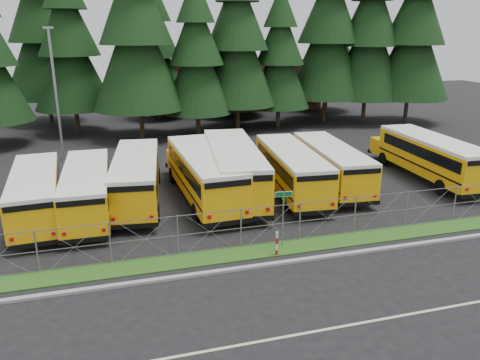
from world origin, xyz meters
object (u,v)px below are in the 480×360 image
object	(u,v)px
bus_1	(87,191)
bus_3	(203,175)
street_sign	(283,207)
striped_bollard	(277,244)
bus_2	(137,179)
bus_0	(36,195)
bus_5	(290,170)
light_standard	(56,90)
bus_6	(329,166)
bus_east	(428,158)
bus_4	(233,170)

from	to	relation	value
bus_1	bus_3	world-z (taller)	bus_3
bus_3	street_sign	bearing A→B (deg)	-75.06
striped_bollard	street_sign	bearing A→B (deg)	54.62
street_sign	bus_2	bearing A→B (deg)	127.30
bus_0	bus_3	world-z (taller)	bus_3
bus_5	light_standard	distance (m)	19.26
bus_0	striped_bollard	distance (m)	13.60
bus_0	street_sign	bearing A→B (deg)	-35.17
striped_bollard	bus_5	bearing A→B (deg)	64.88
bus_2	light_standard	world-z (taller)	light_standard
bus_1	bus_6	world-z (taller)	bus_6
bus_1	striped_bollard	xyz separation A→B (m)	(8.44, -7.77, -0.76)
bus_2	bus_3	distance (m)	3.94
bus_east	striped_bollard	size ratio (longest dim) A/B	9.43
bus_2	bus_6	distance (m)	12.40
bus_6	bus_5	bearing A→B (deg)	-166.23
striped_bollard	light_standard	bearing A→B (deg)	117.95
bus_1	bus_5	distance (m)	12.26
bus_1	bus_2	world-z (taller)	bus_2
bus_6	street_sign	distance (m)	9.95
bus_3	bus_1	bearing A→B (deg)	-177.64
street_sign	striped_bollard	xyz separation A→B (m)	(-0.59, -0.83, -1.43)
bus_3	bus_4	xyz separation A→B (m)	(1.98, 0.37, 0.07)
bus_2	bus_4	bearing A→B (deg)	3.81
bus_0	bus_5	bearing A→B (deg)	-3.05
bus_0	bus_1	distance (m)	2.66
street_sign	bus_1	bearing A→B (deg)	142.42
bus_4	bus_east	bearing A→B (deg)	4.79
bus_2	bus_5	distance (m)	9.49
bus_3	street_sign	xyz separation A→B (m)	(2.34, -7.50, 0.51)
bus_0	street_sign	distance (m)	13.64
bus_3	striped_bollard	size ratio (longest dim) A/B	9.70
bus_3	light_standard	distance (m)	15.34
bus_1	bus_5	xyz separation A→B (m)	(12.25, 0.37, 0.07)
bus_east	light_standard	bearing A→B (deg)	156.27
street_sign	striped_bollard	size ratio (longest dim) A/B	2.34
bus_1	bus_2	xyz separation A→B (m)	(2.80, 1.22, 0.08)
bus_east	bus_6	bearing A→B (deg)	178.74
bus_east	street_sign	size ratio (longest dim) A/B	4.03
bus_0	bus_5	distance (m)	14.92
bus_5	street_sign	size ratio (longest dim) A/B	3.89
bus_0	bus_5	size ratio (longest dim) A/B	0.94
bus_0	bus_3	size ratio (longest dim) A/B	0.88
bus_1	bus_4	xyz separation A→B (m)	(8.67, 0.93, 0.24)
bus_4	light_standard	size ratio (longest dim) A/B	1.20
bus_6	street_sign	size ratio (longest dim) A/B	3.78
bus_1	bus_6	distance (m)	15.22
bus_5	bus_east	distance (m)	10.25
bus_0	bus_2	xyz separation A→B (m)	(5.47, 1.17, 0.09)
bus_5	bus_east	bearing A→B (deg)	5.29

